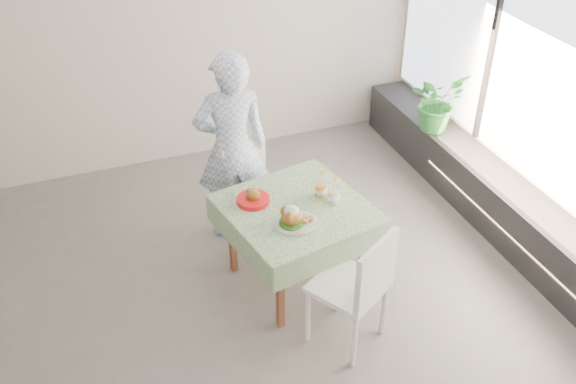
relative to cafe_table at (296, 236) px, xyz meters
name	(u,v)px	position (x,y,z in m)	size (l,w,h in m)	color
floor	(209,318)	(-0.80, -0.18, -0.46)	(6.00, 6.00, 0.00)	#5D5B58
wall_back	(131,36)	(-0.80, 2.32, 0.94)	(6.00, 0.02, 2.80)	beige
wall_right	(564,94)	(2.20, -0.18, 0.94)	(0.02, 5.00, 2.80)	beige
window_pane	(568,65)	(2.17, -0.18, 1.19)	(0.01, 4.80, 2.18)	#D1E0F9
window_ledge	(514,216)	(2.00, -0.18, -0.21)	(0.40, 4.80, 0.50)	black
cafe_table	(296,236)	(0.00, 0.00, 0.00)	(1.22, 1.22, 0.74)	brown
chair_far	(256,213)	(-0.13, 0.64, -0.18)	(0.52, 0.52, 0.90)	white
chair_near	(349,307)	(0.12, -0.74, -0.15)	(0.64, 0.64, 0.99)	white
diner	(232,148)	(-0.27, 0.82, 0.41)	(0.64, 0.42, 1.74)	#89A9DB
main_dish	(294,219)	(-0.10, -0.21, 0.34)	(0.34, 0.34, 0.17)	white
juice_cup_orange	(321,189)	(0.23, 0.07, 0.35)	(0.10, 0.10, 0.28)	white
juice_cup_lemonade	(333,195)	(0.29, -0.04, 0.35)	(0.10, 0.10, 0.28)	white
second_dish	(253,198)	(-0.29, 0.18, 0.32)	(0.26, 0.26, 0.12)	red
potted_plant	(437,102)	(1.92, 1.10, 0.34)	(0.54, 0.46, 0.59)	#256F2E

